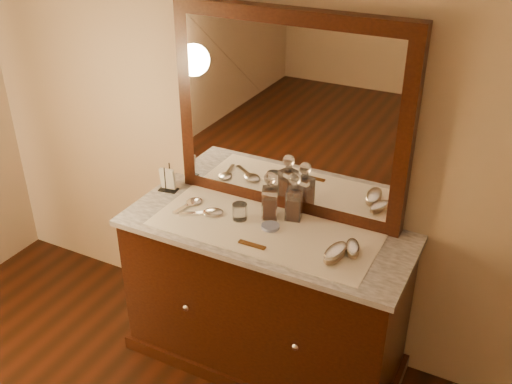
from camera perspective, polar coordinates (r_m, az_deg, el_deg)
dresser_cabinet at (r=3.11m, az=0.86°, el=-10.38°), size 1.40×0.55×0.82m
dresser_plinth at (r=3.36m, az=0.81°, el=-15.26°), size 1.46×0.59×0.08m
knob_left at (r=3.01m, az=-6.83°, el=-11.11°), size 0.04×0.04×0.04m
knob_right at (r=2.79m, az=3.87°, el=-14.80°), size 0.04×0.04×0.04m
marble_top at (r=2.86m, az=0.92°, el=-3.78°), size 1.44×0.59×0.03m
mirror_frame at (r=2.82m, az=3.24°, el=7.49°), size 1.20×0.08×1.00m
mirror_glass at (r=2.79m, az=2.95°, el=7.27°), size 1.06×0.01×0.86m
lace_runner at (r=2.83m, az=0.74°, el=-3.69°), size 1.10×0.45×0.00m
pin_dish at (r=2.84m, az=1.41°, el=-3.37°), size 0.11×0.11×0.02m
comb at (r=2.71m, az=-0.40°, el=-5.16°), size 0.14×0.03×0.01m
napkin_rack at (r=3.18m, az=-8.59°, el=1.13°), size 0.11×0.07×0.15m
decanter_left at (r=2.88m, az=1.36°, el=-0.81°), size 0.10×0.10×0.25m
decanter_right at (r=2.88m, az=3.73°, el=-0.90°), size 0.09×0.09×0.25m
brush_near at (r=2.65m, az=7.72°, el=-5.91°), size 0.09×0.18×0.05m
brush_far at (r=2.70m, az=9.38°, el=-5.44°), size 0.11×0.15×0.04m
hand_mirror_outer at (r=3.05m, az=-6.27°, el=-1.05°), size 0.09×0.20×0.02m
hand_mirror_inner at (r=2.96m, az=-4.61°, el=-2.00°), size 0.22×0.17×0.02m
tumblers at (r=2.89m, az=-1.59°, el=-1.92°), size 0.07×0.07×0.08m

